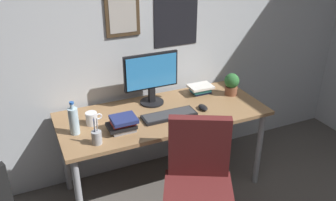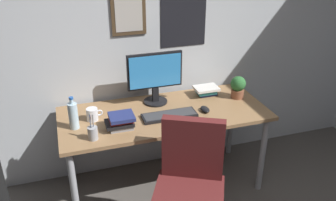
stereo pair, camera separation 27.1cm
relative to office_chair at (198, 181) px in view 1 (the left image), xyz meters
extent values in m
cube|color=silver|center=(0.06, 1.08, 0.77)|extent=(4.40, 0.08, 2.60)
cube|color=#4C3823|center=(-0.16, 1.04, 0.92)|extent=(0.28, 0.02, 0.34)
cube|color=beige|center=(-0.16, 1.03, 0.92)|extent=(0.22, 0.00, 0.28)
cube|color=black|center=(0.31, 1.04, 0.89)|extent=(0.40, 0.01, 0.56)
cube|color=#936D47|center=(0.02, 0.65, 0.19)|extent=(1.66, 0.71, 0.03)
cylinder|color=#9EA0A5|center=(-0.75, 0.36, -0.18)|extent=(0.05, 0.05, 0.70)
cylinder|color=#9EA0A5|center=(0.79, 0.36, -0.18)|extent=(0.05, 0.05, 0.70)
cylinder|color=#9EA0A5|center=(-0.75, 0.94, -0.18)|extent=(0.05, 0.05, 0.70)
cylinder|color=#9EA0A5|center=(0.79, 0.94, -0.18)|extent=(0.05, 0.05, 0.70)
cube|color=#591E1E|center=(-0.04, -0.07, -0.07)|extent=(0.62, 0.62, 0.08)
cube|color=#591E1E|center=(0.05, 0.11, 0.20)|extent=(0.41, 0.25, 0.45)
cylinder|color=black|center=(0.00, 0.84, 0.21)|extent=(0.20, 0.20, 0.01)
cube|color=black|center=(0.00, 0.84, 0.28)|extent=(0.05, 0.04, 0.12)
cube|color=black|center=(0.00, 0.85, 0.49)|extent=(0.46, 0.02, 0.30)
cube|color=#338CD8|center=(0.00, 0.83, 0.49)|extent=(0.43, 0.00, 0.27)
cube|color=black|center=(0.04, 0.56, 0.22)|extent=(0.43, 0.15, 0.02)
cube|color=#38383A|center=(0.04, 0.56, 0.23)|extent=(0.41, 0.13, 0.00)
ellipsoid|color=black|center=(0.34, 0.56, 0.22)|extent=(0.06, 0.11, 0.04)
cylinder|color=silver|center=(-0.68, 0.61, 0.31)|extent=(0.07, 0.07, 0.20)
cylinder|color=silver|center=(-0.68, 0.61, 0.43)|extent=(0.03, 0.03, 0.04)
cylinder|color=#2659B2|center=(-0.68, 0.61, 0.45)|extent=(0.03, 0.03, 0.01)
cylinder|color=white|center=(-0.54, 0.69, 0.26)|extent=(0.09, 0.09, 0.10)
torus|color=white|center=(-0.49, 0.69, 0.26)|extent=(0.05, 0.01, 0.05)
cylinder|color=brown|center=(0.70, 0.72, 0.24)|extent=(0.11, 0.11, 0.07)
sphere|color=#2D6B33|center=(0.70, 0.72, 0.34)|extent=(0.13, 0.13, 0.13)
ellipsoid|color=#287A38|center=(0.67, 0.74, 0.36)|extent=(0.07, 0.08, 0.02)
ellipsoid|color=#287A38|center=(0.73, 0.74, 0.34)|extent=(0.07, 0.08, 0.02)
ellipsoid|color=#287A38|center=(0.68, 0.69, 0.33)|extent=(0.08, 0.07, 0.02)
cylinder|color=#9EA0A5|center=(-0.57, 0.41, 0.25)|extent=(0.07, 0.07, 0.09)
cylinder|color=#263FBF|center=(-0.58, 0.42, 0.33)|extent=(0.01, 0.01, 0.13)
cylinder|color=red|center=(-0.58, 0.42, 0.33)|extent=(0.01, 0.01, 0.13)
cylinder|color=black|center=(-0.58, 0.42, 0.33)|extent=(0.01, 0.01, 0.13)
cylinder|color=#9EA0A5|center=(-0.56, 0.41, 0.34)|extent=(0.01, 0.03, 0.14)
cylinder|color=#9EA0A5|center=(-0.58, 0.41, 0.34)|extent=(0.01, 0.02, 0.14)
cube|color=navy|center=(0.48, 0.86, 0.22)|extent=(0.16, 0.12, 0.03)
cube|color=#26727A|center=(0.46, 0.84, 0.25)|extent=(0.16, 0.12, 0.03)
cube|color=silver|center=(0.46, 0.84, 0.27)|extent=(0.21, 0.15, 0.02)
cube|color=gray|center=(-0.36, 0.51, 0.22)|extent=(0.17, 0.14, 0.03)
cube|color=black|center=(-0.37, 0.51, 0.25)|extent=(0.20, 0.15, 0.03)
cube|color=#B22D28|center=(-0.36, 0.50, 0.28)|extent=(0.17, 0.12, 0.03)
cube|color=navy|center=(-0.35, 0.50, 0.30)|extent=(0.18, 0.17, 0.03)
camera|label=1|loc=(-0.97, -1.68, 1.56)|focal=38.25mm
camera|label=2|loc=(-0.72, -1.78, 1.56)|focal=38.25mm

